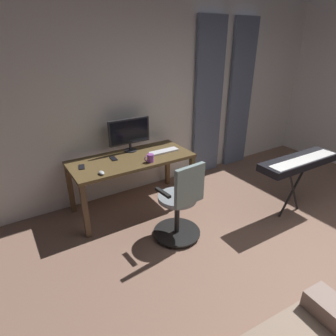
{
  "coord_description": "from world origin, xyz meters",
  "views": [
    {
      "loc": [
        2.5,
        0.67,
        2.14
      ],
      "look_at": [
        0.91,
        -1.84,
        0.77
      ],
      "focal_mm": 30.0,
      "sensor_mm": 36.0,
      "label": 1
    }
  ],
  "objects_px": {
    "computer_monitor": "(129,133)",
    "computer_mouse": "(101,173)",
    "desk": "(132,164)",
    "mug_tea": "(150,158)",
    "office_chair": "(181,205)",
    "piano_keyboard": "(299,163)",
    "cell_phone_by_monitor": "(114,159)",
    "computer_keyboard": "(164,151)",
    "cell_phone_face_up": "(82,167)"
  },
  "relations": [
    {
      "from": "office_chair",
      "to": "piano_keyboard",
      "type": "bearing_deg",
      "value": -18.09
    },
    {
      "from": "computer_mouse",
      "to": "mug_tea",
      "type": "relative_size",
      "value": 0.76
    },
    {
      "from": "computer_monitor",
      "to": "computer_mouse",
      "type": "xyz_separation_m",
      "value": [
        0.6,
        0.5,
        -0.24
      ]
    },
    {
      "from": "desk",
      "to": "computer_keyboard",
      "type": "height_order",
      "value": "computer_keyboard"
    },
    {
      "from": "cell_phone_face_up",
      "to": "piano_keyboard",
      "type": "xyz_separation_m",
      "value": [
        -2.33,
        1.33,
        0.0
      ]
    },
    {
      "from": "computer_monitor",
      "to": "desk",
      "type": "bearing_deg",
      "value": 67.01
    },
    {
      "from": "computer_keyboard",
      "to": "mug_tea",
      "type": "distance_m",
      "value": 0.37
    },
    {
      "from": "cell_phone_by_monitor",
      "to": "piano_keyboard",
      "type": "relative_size",
      "value": 0.12
    },
    {
      "from": "desk",
      "to": "computer_monitor",
      "type": "distance_m",
      "value": 0.43
    },
    {
      "from": "computer_keyboard",
      "to": "computer_mouse",
      "type": "xyz_separation_m",
      "value": [
        0.96,
        0.2,
        0.01
      ]
    },
    {
      "from": "mug_tea",
      "to": "piano_keyboard",
      "type": "distance_m",
      "value": 1.86
    },
    {
      "from": "office_chair",
      "to": "cell_phone_by_monitor",
      "type": "xyz_separation_m",
      "value": [
        0.36,
        -1.01,
        0.28
      ]
    },
    {
      "from": "computer_monitor",
      "to": "computer_mouse",
      "type": "distance_m",
      "value": 0.82
    },
    {
      "from": "office_chair",
      "to": "computer_monitor",
      "type": "distance_m",
      "value": 1.28
    },
    {
      "from": "office_chair",
      "to": "mug_tea",
      "type": "relative_size",
      "value": 7.4
    },
    {
      "from": "computer_keyboard",
      "to": "mug_tea",
      "type": "xyz_separation_m",
      "value": [
        0.32,
        0.19,
        0.04
      ]
    },
    {
      "from": "computer_keyboard",
      "to": "cell_phone_face_up",
      "type": "height_order",
      "value": "computer_keyboard"
    },
    {
      "from": "computer_keyboard",
      "to": "cell_phone_by_monitor",
      "type": "height_order",
      "value": "computer_keyboard"
    },
    {
      "from": "desk",
      "to": "piano_keyboard",
      "type": "distance_m",
      "value": 2.12
    },
    {
      "from": "computer_keyboard",
      "to": "mug_tea",
      "type": "height_order",
      "value": "mug_tea"
    },
    {
      "from": "piano_keyboard",
      "to": "computer_monitor",
      "type": "bearing_deg",
      "value": -42.42
    },
    {
      "from": "desk",
      "to": "office_chair",
      "type": "xyz_separation_m",
      "value": [
        -0.15,
        0.92,
        -0.19
      ]
    },
    {
      "from": "computer_monitor",
      "to": "cell_phone_face_up",
      "type": "distance_m",
      "value": 0.81
    },
    {
      "from": "computer_mouse",
      "to": "office_chair",
      "type": "bearing_deg",
      "value": 134.75
    },
    {
      "from": "computer_monitor",
      "to": "computer_mouse",
      "type": "bearing_deg",
      "value": 39.78
    },
    {
      "from": "cell_phone_by_monitor",
      "to": "desk",
      "type": "bearing_deg",
      "value": 160.5
    },
    {
      "from": "computer_keyboard",
      "to": "office_chair",
      "type": "bearing_deg",
      "value": 70.26
    },
    {
      "from": "cell_phone_by_monitor",
      "to": "mug_tea",
      "type": "relative_size",
      "value": 1.09
    },
    {
      "from": "computer_mouse",
      "to": "piano_keyboard",
      "type": "relative_size",
      "value": 0.09
    },
    {
      "from": "cell_phone_face_up",
      "to": "mug_tea",
      "type": "distance_m",
      "value": 0.84
    },
    {
      "from": "computer_monitor",
      "to": "cell_phone_face_up",
      "type": "relative_size",
      "value": 4.1
    },
    {
      "from": "office_chair",
      "to": "cell_phone_by_monitor",
      "type": "height_order",
      "value": "office_chair"
    },
    {
      "from": "computer_keyboard",
      "to": "cell_phone_by_monitor",
      "type": "bearing_deg",
      "value": -12.03
    },
    {
      "from": "cell_phone_by_monitor",
      "to": "piano_keyboard",
      "type": "height_order",
      "value": "piano_keyboard"
    },
    {
      "from": "office_chair",
      "to": "computer_keyboard",
      "type": "bearing_deg",
      "value": 65.45
    },
    {
      "from": "office_chair",
      "to": "piano_keyboard",
      "type": "xyz_separation_m",
      "value": [
        -1.54,
        0.36,
        0.28
      ]
    },
    {
      "from": "cell_phone_face_up",
      "to": "mug_tea",
      "type": "bearing_deg",
      "value": 174.15
    },
    {
      "from": "mug_tea",
      "to": "computer_keyboard",
      "type": "bearing_deg",
      "value": -148.92
    },
    {
      "from": "office_chair",
      "to": "mug_tea",
      "type": "height_order",
      "value": "office_chair"
    },
    {
      "from": "desk",
      "to": "office_chair",
      "type": "height_order",
      "value": "office_chair"
    },
    {
      "from": "office_chair",
      "to": "piano_keyboard",
      "type": "height_order",
      "value": "office_chair"
    },
    {
      "from": "office_chair",
      "to": "computer_mouse",
      "type": "height_order",
      "value": "office_chair"
    },
    {
      "from": "desk",
      "to": "computer_keyboard",
      "type": "bearing_deg",
      "value": 173.09
    },
    {
      "from": "desk",
      "to": "mug_tea",
      "type": "xyz_separation_m",
      "value": [
        -0.15,
        0.25,
        0.14
      ]
    },
    {
      "from": "office_chair",
      "to": "computer_monitor",
      "type": "bearing_deg",
      "value": 87.67
    },
    {
      "from": "computer_keyboard",
      "to": "piano_keyboard",
      "type": "distance_m",
      "value": 1.74
    },
    {
      "from": "computer_monitor",
      "to": "cell_phone_by_monitor",
      "type": "bearing_deg",
      "value": 26.13
    },
    {
      "from": "mug_tea",
      "to": "cell_phone_face_up",
      "type": "bearing_deg",
      "value": -20.71
    },
    {
      "from": "desk",
      "to": "cell_phone_face_up",
      "type": "height_order",
      "value": "cell_phone_face_up"
    },
    {
      "from": "office_chair",
      "to": "computer_keyboard",
      "type": "distance_m",
      "value": 0.96
    }
  ]
}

